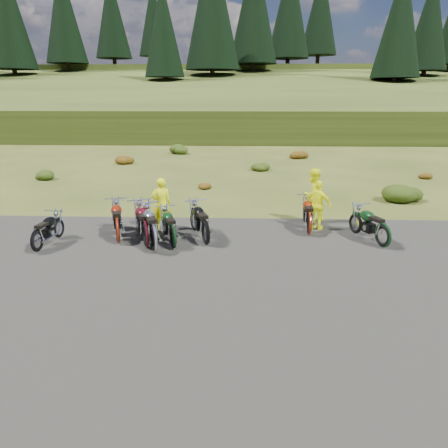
{
  "coord_description": "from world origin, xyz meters",
  "views": [
    {
      "loc": [
        1.44,
        -11.27,
        4.35
      ],
      "look_at": [
        0.96,
        0.57,
        0.83
      ],
      "focal_mm": 35.0,
      "sensor_mm": 36.0,
      "label": 1
    }
  ],
  "objects_px": {
    "motorcycle_0": "(39,252)",
    "person_middle": "(161,205)",
    "motorcycle_7": "(381,248)",
    "motorcycle_3": "(155,253)"
  },
  "relations": [
    {
      "from": "motorcycle_3",
      "to": "motorcycle_7",
      "type": "bearing_deg",
      "value": -103.83
    },
    {
      "from": "motorcycle_3",
      "to": "person_middle",
      "type": "height_order",
      "value": "person_middle"
    },
    {
      "from": "motorcycle_0",
      "to": "motorcycle_3",
      "type": "relative_size",
      "value": 0.81
    },
    {
      "from": "motorcycle_0",
      "to": "person_middle",
      "type": "height_order",
      "value": "person_middle"
    },
    {
      "from": "motorcycle_0",
      "to": "person_middle",
      "type": "relative_size",
      "value": 1.07
    },
    {
      "from": "motorcycle_0",
      "to": "motorcycle_3",
      "type": "distance_m",
      "value": 3.35
    },
    {
      "from": "motorcycle_0",
      "to": "motorcycle_7",
      "type": "relative_size",
      "value": 0.91
    },
    {
      "from": "motorcycle_7",
      "to": "person_middle",
      "type": "xyz_separation_m",
      "value": [
        -6.79,
        1.5,
        0.87
      ]
    },
    {
      "from": "motorcycle_3",
      "to": "motorcycle_7",
      "type": "relative_size",
      "value": 1.12
    },
    {
      "from": "motorcycle_0",
      "to": "motorcycle_7",
      "type": "height_order",
      "value": "motorcycle_7"
    }
  ]
}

